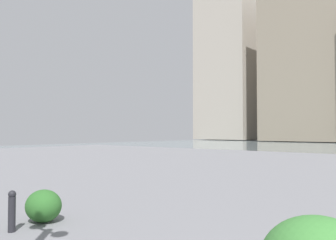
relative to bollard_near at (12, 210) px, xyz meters
The scene contains 4 objects.
building_annex 66.88m from the bollard_near, 77.17° to the right, with size 16.98×15.35×29.96m.
building_highrise 76.39m from the bollard_near, 62.88° to the right, with size 12.39×13.54×37.83m.
bollard_near is the anchor object (origin of this frame).
shrub_round 0.71m from the bollard_near, 74.86° to the right, with size 0.71×0.64×0.60m.
Camera 1 is at (0.38, 1.84, 1.70)m, focal length 36.83 mm.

